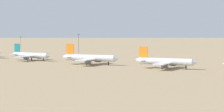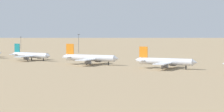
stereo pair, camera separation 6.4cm
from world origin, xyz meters
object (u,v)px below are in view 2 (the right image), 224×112
Objects in this scene: light_pole_west at (21,42)px; light_pole_mid at (79,42)px; parked_jet_teal_3 at (31,55)px; parked_jet_orange_5 at (165,62)px; parked_jet_orange_4 at (90,58)px.

light_pole_west is 0.77× the size of light_pole_mid.
light_pole_mid reaches higher than parked_jet_teal_3.
parked_jet_orange_5 is 177.40m from light_pole_mid.
light_pole_west is at bearing 169.55° from light_pole_mid.
parked_jet_teal_3 is 2.10× the size of light_pole_mid.
parked_jet_orange_5 is 2.22× the size of light_pole_mid.
parked_jet_orange_4 reaches higher than parked_jet_orange_5.
parked_jet_teal_3 is at bearing 162.67° from parked_jet_orange_4.
parked_jet_orange_4 is 219.37m from light_pole_west.
parked_jet_orange_5 is (107.80, -3.45, 0.21)m from parked_jet_teal_3.
light_pole_west reaches higher than parked_jet_orange_5.
parked_jet_teal_3 is at bearing -69.59° from light_pole_mid.
parked_jet_teal_3 is 0.95× the size of parked_jet_orange_5.
light_pole_mid is at bearing -10.45° from light_pole_west.
parked_jet_orange_5 is (52.04, 1.72, -0.19)m from parked_jet_orange_4.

